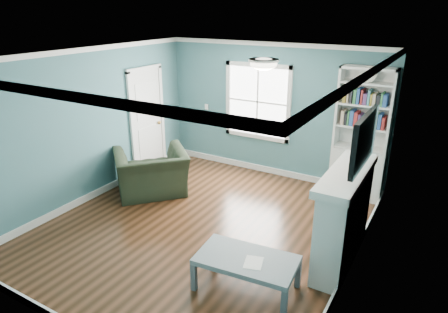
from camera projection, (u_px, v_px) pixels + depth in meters
The scene contains 13 objects.
floor at pixel (203, 226), 6.22m from camera, with size 5.00×5.00×0.00m, color black.
room_walls at pixel (201, 129), 5.66m from camera, with size 5.00×5.00×5.00m.
trim at pixel (201, 152), 5.78m from camera, with size 4.50×5.00×2.60m.
window at pixel (258, 102), 7.85m from camera, with size 1.40×0.06×1.50m.
bookshelf at pixel (360, 147), 6.91m from camera, with size 0.90×0.35×2.31m.
fireplace at pixel (344, 218), 5.17m from camera, with size 0.44×1.58×1.30m.
tv at pixel (364, 140), 4.73m from camera, with size 0.06×1.10×0.65m, color black.
door at pixel (147, 120), 8.02m from camera, with size 0.12×0.98×2.17m.
ceiling_fixture at pixel (264, 63), 4.97m from camera, with size 0.38×0.38×0.15m.
light_switch at pixel (207, 107), 8.51m from camera, with size 0.08×0.01×0.12m, color white.
recliner at pixel (151, 165), 7.14m from camera, with size 1.23×0.80×1.08m, color black.
coffee_table at pixel (247, 262), 4.73m from camera, with size 1.24×0.76×0.43m.
paper_sheet at pixel (253, 263), 4.62m from camera, with size 0.21×0.26×0.00m, color white.
Camera 1 is at (3.03, -4.52, 3.22)m, focal length 32.00 mm.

